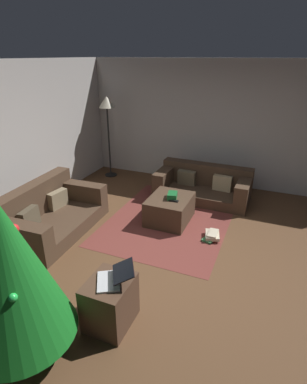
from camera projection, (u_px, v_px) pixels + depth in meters
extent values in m
plane|color=brown|center=(180.00, 262.00, 4.32)|extent=(6.40, 6.40, 0.00)
cube|color=#B5B0AB|center=(229.00, 126.00, 6.43)|extent=(0.12, 6.40, 2.60)
cube|color=#473323|center=(56.00, 224.00, 5.04)|extent=(1.82, 1.07, 0.24)
cube|color=#473323|center=(33.00, 200.00, 5.00)|extent=(1.79, 0.32, 0.53)
cube|color=#473323|center=(80.00, 191.00, 5.59)|extent=(0.28, 1.00, 0.32)
cube|color=#473323|center=(19.00, 233.00, 4.27)|extent=(0.28, 1.00, 0.32)
cube|color=#8C7A5B|center=(58.00, 199.00, 5.29)|extent=(0.37, 0.17, 0.30)
cube|color=brown|center=(29.00, 218.00, 4.68)|extent=(0.37, 0.17, 0.31)
cube|color=#473323|center=(202.00, 194.00, 6.17)|extent=(0.89, 1.84, 0.21)
cube|color=#473323|center=(207.00, 174.00, 6.30)|extent=(0.27, 1.83, 0.43)
cube|color=#473323|center=(244.00, 188.00, 5.78)|extent=(0.86, 0.25, 0.32)
cube|color=#473323|center=(165.00, 176.00, 6.35)|extent=(0.86, 0.25, 0.32)
cube|color=tan|center=(222.00, 183.00, 6.03)|extent=(0.15, 0.37, 0.30)
cube|color=brown|center=(187.00, 178.00, 6.29)|extent=(0.16, 0.36, 0.31)
cube|color=#473323|center=(170.00, 209.00, 5.32)|extent=(0.82, 0.68, 0.44)
cube|color=#19662D|center=(172.00, 196.00, 5.19)|extent=(0.26, 0.20, 0.10)
cube|color=black|center=(174.00, 201.00, 5.10)|extent=(0.05, 0.16, 0.02)
cylinder|color=brown|center=(25.00, 340.00, 2.99)|extent=(0.10, 0.10, 0.26)
cone|color=#14691E|center=(8.00, 269.00, 2.64)|extent=(1.03, 1.03, 1.45)
sphere|color=green|center=(13.00, 297.00, 2.44)|extent=(0.07, 0.07, 0.07)
sphere|color=green|center=(48.00, 279.00, 3.02)|extent=(0.06, 0.06, 0.06)
sphere|color=green|center=(47.00, 280.00, 3.05)|extent=(0.08, 0.08, 0.08)
sphere|color=red|center=(14.00, 229.00, 2.60)|extent=(0.09, 0.09, 0.09)
cube|color=#4C3323|center=(110.00, 303.00, 3.25)|extent=(0.52, 0.44, 0.55)
cube|color=silver|center=(108.00, 281.00, 3.13)|extent=(0.39, 0.36, 0.02)
cube|color=black|center=(123.00, 271.00, 3.10)|extent=(0.38, 0.35, 0.10)
cube|color=#387A47|center=(210.00, 238.00, 4.85)|extent=(0.32, 0.23, 0.04)
cube|color=beige|center=(212.00, 235.00, 4.85)|extent=(0.34, 0.28, 0.05)
cube|color=beige|center=(213.00, 233.00, 4.83)|extent=(0.27, 0.15, 0.03)
cylinder|color=black|center=(111.00, 175.00, 7.41)|extent=(0.28, 0.28, 0.02)
cylinder|color=black|center=(109.00, 143.00, 7.09)|extent=(0.04, 0.04, 1.59)
cone|color=beige|center=(107.00, 102.00, 6.72)|extent=(0.36, 0.36, 0.24)
cube|color=brown|center=(169.00, 220.00, 5.41)|extent=(2.60, 2.00, 0.01)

